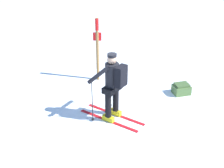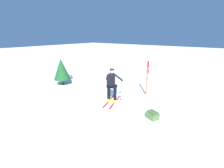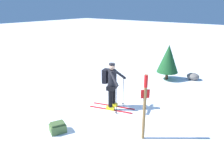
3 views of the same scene
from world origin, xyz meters
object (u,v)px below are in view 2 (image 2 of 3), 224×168
(dropped_backpack, at_px, (152,115))
(rock_boulder, at_px, (69,77))
(skier, at_px, (112,84))
(trail_marker, at_px, (147,76))
(pine_tree, at_px, (61,69))

(dropped_backpack, bearing_deg, rock_boulder, -101.80)
(skier, height_order, trail_marker, trail_marker)
(trail_marker, relative_size, rock_boulder, 3.12)
(rock_boulder, bearing_deg, pine_tree, 35.65)
(trail_marker, xyz_separation_m, rock_boulder, (0.64, -6.04, -0.95))
(trail_marker, bearing_deg, rock_boulder, -83.98)
(skier, height_order, pine_tree, pine_tree)
(skier, relative_size, trail_marker, 0.89)
(skier, bearing_deg, dropped_backpack, 83.30)
(skier, xyz_separation_m, rock_boulder, (-1.26, -5.06, -0.80))
(skier, relative_size, rock_boulder, 2.79)
(trail_marker, bearing_deg, pine_tree, -72.06)
(trail_marker, bearing_deg, dropped_backpack, 30.44)
(pine_tree, bearing_deg, dropped_backpack, 85.99)
(dropped_backpack, relative_size, rock_boulder, 0.92)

